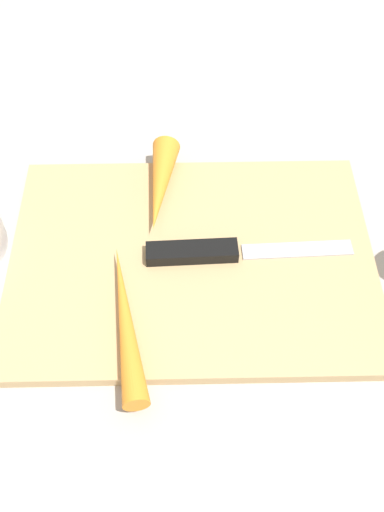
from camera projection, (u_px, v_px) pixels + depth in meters
ground_plane at (192, 263)px, 0.58m from camera, size 1.40×1.40×0.00m
cutting_board at (192, 260)px, 0.57m from camera, size 0.36×0.26×0.01m
knife at (211, 251)px, 0.56m from camera, size 0.20×0.03×0.01m
carrot_short at (160, 185)px, 0.60m from camera, size 0.04×0.12×0.03m
carrot_long at (126, 320)px, 0.51m from camera, size 0.05×0.16×0.02m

